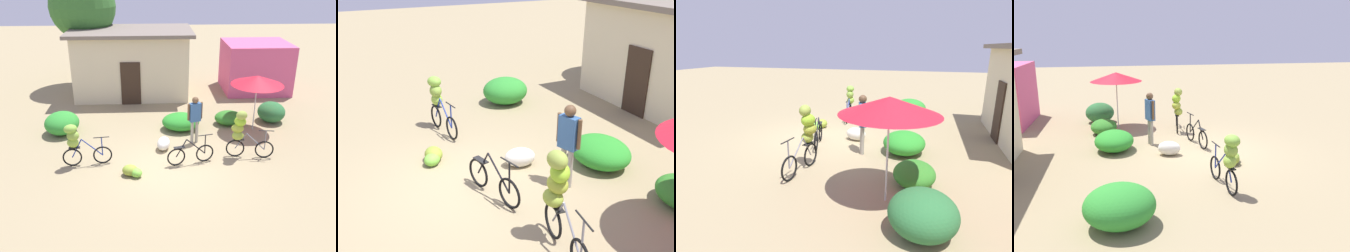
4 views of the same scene
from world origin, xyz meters
TOP-DOWN VIEW (x-y plane):
  - ground_plane at (0.00, 0.00)m, footprint 60.00×60.00m
  - hedge_bush_front_left at (-4.04, 2.88)m, footprint 1.31×1.43m
  - hedge_bush_front_right at (0.56, 3.00)m, footprint 1.47×1.24m
  - bicycle_leftmost at (-2.99, 0.34)m, footprint 1.58×0.45m
  - bicycle_near_pile at (0.66, 0.28)m, footprint 1.57×0.41m
  - bicycle_center_loaded at (2.38, 0.64)m, footprint 1.59×0.47m
  - banana_pile_on_ground at (-1.22, -0.38)m, footprint 0.72×0.59m
  - produce_sack at (-0.19, 1.33)m, footprint 0.59×0.78m
  - person_vendor at (0.96, 1.79)m, footprint 0.56×0.31m

SIDE VIEW (x-z plane):
  - ground_plane at x=0.00m, z-range 0.00..0.00m
  - banana_pile_on_ground at x=-1.22m, z-range -0.01..0.33m
  - produce_sack at x=-0.19m, z-range 0.00..0.44m
  - hedge_bush_front_right at x=0.56m, z-range 0.00..0.64m
  - bicycle_near_pile at x=0.66m, z-range -0.15..0.83m
  - hedge_bush_front_left at x=-4.04m, z-range 0.00..0.84m
  - bicycle_leftmost at x=-2.99m, z-range 0.15..1.61m
  - bicycle_center_loaded at x=2.38m, z-range 0.13..1.82m
  - person_vendor at x=0.96m, z-range 0.21..1.99m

